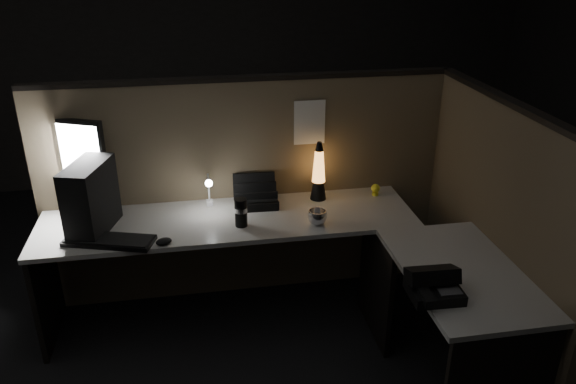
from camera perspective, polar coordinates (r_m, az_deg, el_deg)
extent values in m
plane|color=black|center=(3.40, -2.02, -18.15)|extent=(6.00, 6.00, 0.00)
plane|color=#282623|center=(5.58, -6.73, 14.45)|extent=(6.00, 0.00, 6.00)
cube|color=brown|center=(3.77, -4.19, 0.03)|extent=(2.66, 0.06, 1.50)
cube|color=brown|center=(3.44, 20.10, -4.03)|extent=(0.06, 1.66, 1.50)
cube|color=#ADAAA3|center=(3.47, -6.05, -2.89)|extent=(2.30, 0.60, 0.03)
cube|color=#ADAAA3|center=(3.08, 17.26, -7.82)|extent=(0.60, 1.00, 0.03)
cube|color=black|center=(3.78, -23.36, -8.97)|extent=(0.03, 0.55, 0.70)
cube|color=black|center=(3.56, 8.89, -9.18)|extent=(0.03, 0.55, 0.70)
cube|color=black|center=(3.42, -19.41, -0.56)|extent=(0.28, 0.43, 0.42)
cylinder|color=black|center=(3.79, -20.40, -1.60)|extent=(0.20, 0.20, 0.02)
cube|color=black|center=(3.76, -20.61, 0.16)|extent=(0.07, 0.06, 0.22)
cube|color=black|center=(3.65, -21.27, 4.15)|extent=(0.44, 0.22, 0.37)
cube|color=white|center=(3.63, -21.32, 4.04)|extent=(0.37, 0.17, 0.32)
cube|color=black|center=(3.33, -17.71, -4.74)|extent=(0.53, 0.31, 0.02)
ellipsoid|color=black|center=(3.23, -12.51, -4.93)|extent=(0.11, 0.09, 0.04)
cube|color=silver|center=(3.65, -7.97, -1.08)|extent=(0.04, 0.05, 0.03)
cylinder|color=silver|center=(3.60, -8.06, 0.46)|extent=(0.01, 0.01, 0.18)
cylinder|color=silver|center=(3.51, -8.11, 1.42)|extent=(0.01, 0.12, 0.01)
sphere|color=white|center=(3.45, -8.05, 0.89)|extent=(0.04, 0.04, 0.04)
cube|color=black|center=(3.62, -3.29, -0.84)|extent=(0.28, 0.25, 0.05)
cube|color=black|center=(3.57, -3.24, -0.47)|extent=(0.27, 0.03, 0.10)
cube|color=black|center=(3.66, -3.48, 0.93)|extent=(0.27, 0.03, 0.19)
cone|color=black|center=(3.69, 3.09, 0.22)|extent=(0.11, 0.11, 0.12)
cone|color=orange|center=(3.62, 3.15, 2.65)|extent=(0.09, 0.09, 0.21)
sphere|color=brown|center=(3.65, 3.13, 1.66)|extent=(0.04, 0.04, 0.04)
sphere|color=brown|center=(3.62, 3.16, 2.79)|extent=(0.03, 0.03, 0.03)
cone|color=black|center=(3.57, 3.20, 4.65)|extent=(0.05, 0.05, 0.06)
cylinder|color=black|center=(3.34, -4.80, -2.08)|extent=(0.08, 0.08, 0.18)
imported|color=#B9BAC0|center=(3.37, 3.00, -2.57)|extent=(0.14, 0.14, 0.09)
sphere|color=#FDF628|center=(3.78, 8.88, 0.38)|extent=(0.06, 0.06, 0.06)
cube|color=white|center=(3.62, 2.20, 7.07)|extent=(0.20, 0.00, 0.29)
cube|color=black|center=(2.82, 14.64, -9.74)|extent=(0.25, 0.22, 0.05)
cube|color=black|center=(2.82, 14.44, -8.20)|extent=(0.25, 0.15, 0.11)
cube|color=black|center=(2.73, 13.72, -10.00)|extent=(0.06, 0.18, 0.04)
cube|color=#3F3F42|center=(2.80, 15.97, -9.44)|extent=(0.11, 0.11, 0.00)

